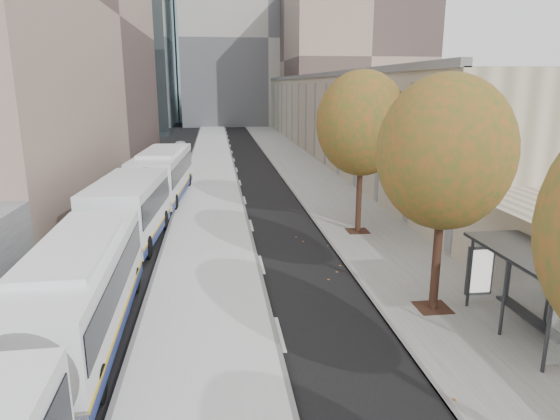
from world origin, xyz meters
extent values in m
cube|color=silver|center=(-3.88, 35.00, 0.07)|extent=(4.25, 150.00, 0.15)
cube|color=gray|center=(4.12, 35.00, 0.04)|extent=(4.75, 150.00, 0.08)
cube|color=gray|center=(15.50, 64.00, 4.00)|extent=(18.00, 92.00, 8.00)
cube|color=#AAA59B|center=(6.00, 96.00, 15.00)|extent=(30.00, 18.00, 30.00)
cube|color=#383A3F|center=(5.50, 11.00, 2.56)|extent=(1.90, 4.40, 0.10)
cylinder|color=#383A3F|center=(4.80, 9.00, 1.28)|extent=(0.10, 0.10, 2.40)
cube|color=silver|center=(6.22, 11.00, 1.33)|extent=(0.04, 4.00, 2.10)
cylinder|color=black|center=(3.60, 13.00, 1.70)|extent=(0.28, 0.28, 3.24)
sphere|color=#2D581F|center=(3.60, 13.00, 5.26)|extent=(4.20, 4.20, 4.20)
cylinder|color=black|center=(3.60, 22.00, 1.77)|extent=(0.28, 0.28, 3.38)
sphere|color=#2D581F|center=(3.60, 22.00, 5.48)|extent=(4.40, 4.40, 4.40)
cube|color=white|center=(-7.38, 8.71, 1.38)|extent=(2.75, 16.66, 2.77)
cube|color=black|center=(-7.38, 8.71, 1.89)|extent=(2.80, 16.00, 0.96)
cube|color=white|center=(-7.15, 27.20, 1.52)|extent=(3.80, 18.31, 3.03)
cube|color=black|center=(-7.15, 27.20, 2.07)|extent=(3.81, 17.59, 1.05)
cube|color=#07672F|center=(-7.15, 18.14, 1.16)|extent=(1.92, 0.18, 1.17)
imported|color=silver|center=(-7.40, 55.44, 0.58)|extent=(1.52, 3.48, 1.17)
camera|label=1|loc=(-3.39, -1.51, 7.29)|focal=32.00mm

